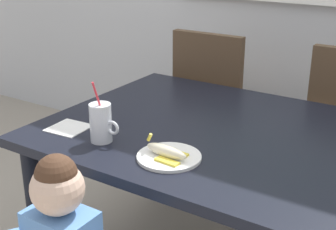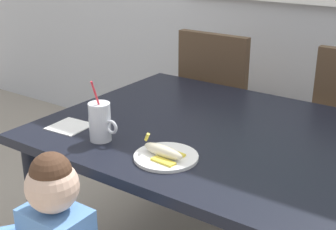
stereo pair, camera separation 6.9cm
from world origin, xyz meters
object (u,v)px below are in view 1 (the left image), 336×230
snack_plate (169,157)px  paper_napkin (69,128)px  dining_chair_left (215,101)px  peeled_banana (167,152)px  dining_table (216,147)px  milk_cup (101,125)px

snack_plate → paper_napkin: 0.49m
dining_chair_left → peeled_banana: bearing=108.7°
dining_table → snack_plate: bearing=-92.6°
peeled_banana → milk_cup: bearing=-179.9°
milk_cup → snack_plate: bearing=2.5°
peeled_banana → paper_napkin: bearing=177.3°
paper_napkin → dining_chair_left: bearing=83.7°
dining_table → milk_cup: milk_cup is taller
dining_table → snack_plate: (-0.01, -0.34, 0.09)m
dining_chair_left → milk_cup: milk_cup is taller
dining_chair_left → snack_plate: (0.37, -1.09, 0.18)m
snack_plate → peeled_banana: (-0.00, -0.01, 0.03)m
snack_plate → paper_napkin: size_ratio=1.53×
dining_chair_left → peeled_banana: 1.18m
dining_chair_left → milk_cup: (0.08, -1.10, 0.24)m
peeled_banana → dining_table: bearing=87.4°
dining_chair_left → snack_plate: bearing=109.0°
paper_napkin → snack_plate: bearing=-1.2°
dining_chair_left → snack_plate: dining_chair_left is taller
dining_chair_left → paper_napkin: (-0.12, -1.08, 0.17)m
snack_plate → milk_cup: bearing=-177.5°
paper_napkin → milk_cup: bearing=-6.8°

